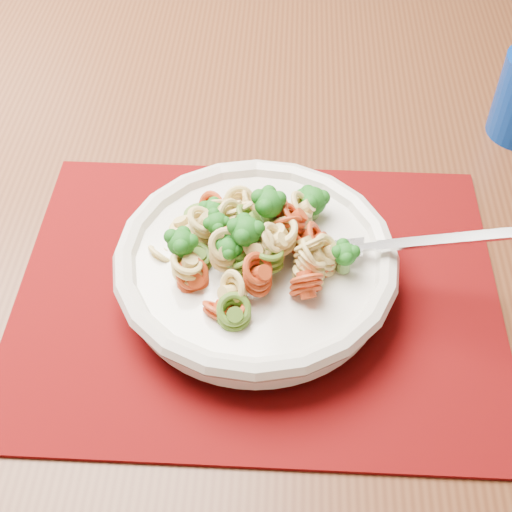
{
  "coord_description": "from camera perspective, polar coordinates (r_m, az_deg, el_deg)",
  "views": [
    {
      "loc": [
        0.52,
        -1.1,
        1.28
      ],
      "look_at": [
        0.52,
        -0.69,
        0.82
      ],
      "focal_mm": 50.0,
      "sensor_mm": 36.0,
      "label": 1
    }
  ],
  "objects": [
    {
      "name": "pasta_broccoli_heap",
      "position": [
        0.61,
        0.0,
        0.37
      ],
      "size": [
        0.21,
        0.21,
        0.06
      ],
      "primitive_type": null,
      "color": "tan",
      "rests_on": "pasta_bowl"
    },
    {
      "name": "fork",
      "position": [
        0.62,
        7.42,
        0.59
      ],
      "size": [
        0.18,
        0.06,
        0.08
      ],
      "primitive_type": null,
      "rotation": [
        0.0,
        -0.35,
        -0.19
      ],
      "color": "silver",
      "rests_on": "pasta_bowl"
    },
    {
      "name": "dining_table",
      "position": [
        0.8,
        -4.17,
        -0.1
      ],
      "size": [
        1.56,
        1.04,
        0.77
      ],
      "rotation": [
        0.0,
        0.0,
        -0.05
      ],
      "color": "#542C17",
      "rests_on": "ground"
    },
    {
      "name": "pasta_bowl",
      "position": [
        0.62,
        -0.0,
        -0.67
      ],
      "size": [
        0.25,
        0.25,
        0.05
      ],
      "color": "beige",
      "rests_on": "placemat"
    },
    {
      "name": "placemat",
      "position": [
        0.64,
        0.14,
        -2.95
      ],
      "size": [
        0.44,
        0.35,
        0.0
      ],
      "primitive_type": "cube",
      "rotation": [
        0.0,
        0.0,
        -0.04
      ],
      "color": "#540603",
      "rests_on": "dining_table"
    }
  ]
}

